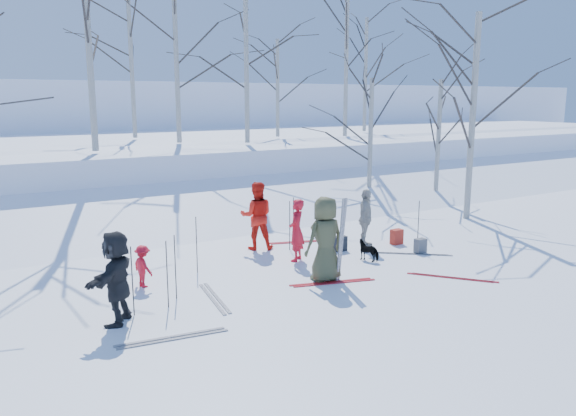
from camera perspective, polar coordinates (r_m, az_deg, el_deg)
ground at (r=13.24m, az=3.41°, el=-6.60°), size 120.00×120.00×0.00m
snow_ramp at (r=19.18m, az=-8.61°, el=-0.67°), size 70.00×9.49×4.12m
snow_plateau at (r=28.43m, az=-16.59°, el=4.55°), size 70.00×18.00×2.20m
far_hill at (r=48.91m, az=-23.17°, el=7.87°), size 90.00×30.00×6.00m
skier_olive_center at (r=12.46m, az=3.81°, el=-3.17°), size 0.94×0.62×1.91m
skier_red_north at (r=13.99m, az=0.87°, el=-2.27°), size 0.68×0.66×1.57m
skier_redor_behind at (r=15.07m, az=-3.20°, el=-0.80°), size 1.11×1.02×1.84m
skier_red_seated at (r=12.55m, az=-14.52°, el=-5.74°), size 0.49×0.67×0.92m
skier_cream_east at (r=15.39m, az=7.88°, el=-1.07°), size 0.96×0.93×1.61m
skier_grey_west at (r=10.61m, az=-17.05°, el=-6.75°), size 1.36×1.58×1.72m
dog at (r=14.29m, az=8.22°, el=-4.28°), size 0.50×0.67×0.52m
upright_ski_left at (r=12.38m, az=5.33°, el=-3.31°), size 0.11×0.17×1.90m
upright_ski_right at (r=12.48m, az=5.53°, el=-3.20°), size 0.10×0.23×1.89m
ski_pair_a at (r=15.10m, az=12.59°, el=-4.57°), size 2.07×2.10×0.02m
ski_pair_b at (r=13.38m, az=16.33°, el=-6.81°), size 2.05×2.09×0.02m
ski_pair_c at (r=11.70m, az=-7.49°, el=-9.06°), size 0.78×1.96×0.02m
ski_pair_d at (r=10.00m, az=-11.67°, el=-12.81°), size 0.69×1.95×0.02m
ski_pair_e at (r=15.98m, az=1.44°, el=-3.44°), size 1.33×2.02×0.02m
ski_pair_f at (r=12.57m, az=4.56°, el=-7.55°), size 1.21×2.01×0.02m
ski_pole_a at (r=15.44m, az=13.09°, el=-1.73°), size 0.02×0.02×1.34m
ski_pole_b at (r=11.60m, az=-11.37°, el=-5.93°), size 0.02×0.02×1.34m
ski_pole_c at (r=15.52m, az=0.55°, el=-1.37°), size 0.02×0.02×1.34m
ski_pole_d at (r=10.94m, az=-15.53°, el=-7.17°), size 0.02×0.02×1.34m
ski_pole_e at (r=11.17m, az=-12.17°, el=-6.62°), size 0.02×0.02×1.34m
ski_pole_f at (r=13.23m, az=-9.27°, el=-3.73°), size 0.02×0.02×1.34m
ski_pole_g at (r=14.99m, az=0.17°, el=-1.82°), size 0.02×0.02×1.34m
backpack_red at (r=16.00m, az=10.98°, el=-2.89°), size 0.32×0.22×0.42m
backpack_grey at (r=15.25m, az=13.30°, el=-3.75°), size 0.30×0.20×0.38m
backpack_dark at (r=15.10m, az=5.28°, el=-3.60°), size 0.34×0.24×0.40m
birch_plateau_a at (r=32.06m, az=7.88°, el=13.21°), size 4.87×4.87×6.11m
birch_plateau_b at (r=23.93m, az=-11.25°, el=14.04°), size 4.98×4.98×6.26m
birch_plateau_d at (r=27.15m, az=-1.07°, el=12.05°), size 3.77×3.77×4.53m
birch_plateau_f at (r=27.81m, az=5.93°, el=14.31°), size 5.36×5.36×6.80m
birch_plateau_g at (r=27.39m, az=-15.59°, el=13.43°), size 4.97×4.97×6.24m
birch_plateau_h at (r=23.51m, az=-4.25°, el=14.24°), size 4.96×4.96×6.23m
birch_plateau_i at (r=20.96m, az=-19.65°, el=16.31°), size 6.13×6.13×7.90m
birch_edge_b at (r=19.65m, az=18.24°, el=8.63°), size 5.30×5.30×6.72m
birch_edge_c at (r=22.93m, az=15.02°, el=6.60°), size 3.91×3.91×4.73m
birch_edge_e at (r=21.68m, az=8.36°, el=6.65°), size 3.93×3.93×4.76m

